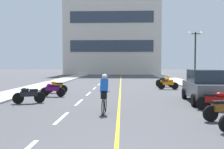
{
  "coord_description": "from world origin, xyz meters",
  "views": [
    {
      "loc": [
        0.38,
        -3.66,
        2.14
      ],
      "look_at": [
        -0.41,
        16.5,
        1.27
      ],
      "focal_mm": 39.8,
      "sensor_mm": 36.0,
      "label": 1
    }
  ],
  "objects_px": {
    "street_lamp_mid": "(195,46)",
    "motorcycle_7": "(168,84)",
    "motorcycle_6": "(56,87)",
    "motorcycle_5": "(53,89)",
    "motorcycle_9": "(165,81)",
    "motorcycle_2": "(224,108)",
    "motorcycle_8": "(165,82)",
    "parked_car_near": "(205,86)",
    "motorcycle_3": "(216,100)",
    "cyclist_rider": "(104,93)",
    "motorcycle_4": "(29,95)"
  },
  "relations": [
    {
      "from": "street_lamp_mid",
      "to": "cyclist_rider",
      "type": "height_order",
      "value": "street_lamp_mid"
    },
    {
      "from": "motorcycle_6",
      "to": "cyclist_rider",
      "type": "height_order",
      "value": "cyclist_rider"
    },
    {
      "from": "motorcycle_8",
      "to": "motorcycle_9",
      "type": "xyz_separation_m",
      "value": [
        0.23,
        1.68,
        0.0
      ]
    },
    {
      "from": "motorcycle_2",
      "to": "motorcycle_3",
      "type": "distance_m",
      "value": 2.08
    },
    {
      "from": "parked_car_near",
      "to": "motorcycle_4",
      "type": "bearing_deg",
      "value": -176.05
    },
    {
      "from": "street_lamp_mid",
      "to": "cyclist_rider",
      "type": "distance_m",
      "value": 15.3
    },
    {
      "from": "parked_car_near",
      "to": "motorcycle_3",
      "type": "distance_m",
      "value": 2.48
    },
    {
      "from": "street_lamp_mid",
      "to": "motorcycle_7",
      "type": "distance_m",
      "value": 5.27
    },
    {
      "from": "motorcycle_8",
      "to": "motorcycle_9",
      "type": "relative_size",
      "value": 1.0
    },
    {
      "from": "parked_car_near",
      "to": "motorcycle_3",
      "type": "xyz_separation_m",
      "value": [
        -0.29,
        -2.42,
        -0.44
      ]
    },
    {
      "from": "motorcycle_2",
      "to": "motorcycle_8",
      "type": "height_order",
      "value": "same"
    },
    {
      "from": "motorcycle_6",
      "to": "motorcycle_8",
      "type": "relative_size",
      "value": 1.0
    },
    {
      "from": "street_lamp_mid",
      "to": "motorcycle_2",
      "type": "relative_size",
      "value": 3.01
    },
    {
      "from": "motorcycle_5",
      "to": "motorcycle_8",
      "type": "height_order",
      "value": "same"
    },
    {
      "from": "motorcycle_3",
      "to": "motorcycle_8",
      "type": "height_order",
      "value": "same"
    },
    {
      "from": "motorcycle_9",
      "to": "cyclist_rider",
      "type": "relative_size",
      "value": 0.96
    },
    {
      "from": "motorcycle_5",
      "to": "motorcycle_6",
      "type": "height_order",
      "value": "same"
    },
    {
      "from": "motorcycle_3",
      "to": "motorcycle_6",
      "type": "xyz_separation_m",
      "value": [
        -9.09,
        6.51,
        0.0
      ]
    },
    {
      "from": "motorcycle_4",
      "to": "motorcycle_6",
      "type": "distance_m",
      "value": 4.76
    },
    {
      "from": "motorcycle_3",
      "to": "street_lamp_mid",
      "type": "bearing_deg",
      "value": 77.93
    },
    {
      "from": "motorcycle_6",
      "to": "motorcycle_5",
      "type": "bearing_deg",
      "value": -81.66
    },
    {
      "from": "motorcycle_9",
      "to": "motorcycle_7",
      "type": "bearing_deg",
      "value": -95.1
    },
    {
      "from": "motorcycle_8",
      "to": "motorcycle_9",
      "type": "distance_m",
      "value": 1.69
    },
    {
      "from": "motorcycle_3",
      "to": "motorcycle_7",
      "type": "height_order",
      "value": "same"
    },
    {
      "from": "motorcycle_3",
      "to": "motorcycle_9",
      "type": "xyz_separation_m",
      "value": [
        -0.06,
        13.2,
        0.0
      ]
    },
    {
      "from": "motorcycle_6",
      "to": "motorcycle_7",
      "type": "height_order",
      "value": "same"
    },
    {
      "from": "street_lamp_mid",
      "to": "motorcycle_2",
      "type": "xyz_separation_m",
      "value": [
        -3.06,
        -14.25,
        -3.33
      ]
    },
    {
      "from": "parked_car_near",
      "to": "motorcycle_9",
      "type": "xyz_separation_m",
      "value": [
        -0.35,
        10.77,
        -0.44
      ]
    },
    {
      "from": "parked_car_near",
      "to": "motorcycle_4",
      "type": "height_order",
      "value": "parked_car_near"
    },
    {
      "from": "motorcycle_3",
      "to": "motorcycle_7",
      "type": "bearing_deg",
      "value": 92.38
    },
    {
      "from": "cyclist_rider",
      "to": "motorcycle_2",
      "type": "bearing_deg",
      "value": -16.1
    },
    {
      "from": "motorcycle_3",
      "to": "motorcycle_6",
      "type": "height_order",
      "value": "same"
    },
    {
      "from": "motorcycle_8",
      "to": "motorcycle_3",
      "type": "bearing_deg",
      "value": -88.59
    },
    {
      "from": "street_lamp_mid",
      "to": "motorcycle_9",
      "type": "distance_m",
      "value": 4.38
    },
    {
      "from": "cyclist_rider",
      "to": "motorcycle_7",
      "type": "bearing_deg",
      "value": 65.38
    },
    {
      "from": "motorcycle_6",
      "to": "motorcycle_7",
      "type": "relative_size",
      "value": 1.0
    },
    {
      "from": "street_lamp_mid",
      "to": "motorcycle_6",
      "type": "relative_size",
      "value": 2.96
    },
    {
      "from": "motorcycle_2",
      "to": "motorcycle_5",
      "type": "xyz_separation_m",
      "value": [
        -8.35,
        6.59,
        0.0
      ]
    },
    {
      "from": "motorcycle_2",
      "to": "motorcycle_6",
      "type": "height_order",
      "value": "same"
    },
    {
      "from": "parked_car_near",
      "to": "motorcycle_2",
      "type": "xyz_separation_m",
      "value": [
        -0.75,
        -4.46,
        -0.44
      ]
    },
    {
      "from": "motorcycle_4",
      "to": "motorcycle_5",
      "type": "height_order",
      "value": "same"
    },
    {
      "from": "motorcycle_9",
      "to": "cyclist_rider",
      "type": "bearing_deg",
      "value": -109.73
    },
    {
      "from": "street_lamp_mid",
      "to": "motorcycle_9",
      "type": "height_order",
      "value": "street_lamp_mid"
    },
    {
      "from": "street_lamp_mid",
      "to": "motorcycle_5",
      "type": "height_order",
      "value": "street_lamp_mid"
    },
    {
      "from": "street_lamp_mid",
      "to": "motorcycle_8",
      "type": "distance_m",
      "value": 4.47
    },
    {
      "from": "motorcycle_6",
      "to": "motorcycle_7",
      "type": "bearing_deg",
      "value": 18.65
    },
    {
      "from": "motorcycle_4",
      "to": "parked_car_near",
      "type": "bearing_deg",
      "value": 3.95
    },
    {
      "from": "street_lamp_mid",
      "to": "motorcycle_5",
      "type": "relative_size",
      "value": 2.96
    },
    {
      "from": "motorcycle_2",
      "to": "motorcycle_5",
      "type": "distance_m",
      "value": 10.63
    },
    {
      "from": "motorcycle_7",
      "to": "cyclist_rider",
      "type": "bearing_deg",
      "value": -114.62
    }
  ]
}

